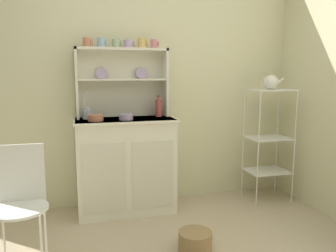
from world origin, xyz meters
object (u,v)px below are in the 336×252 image
cup_terracotta_0 (87,42)px  utensil_jar (87,113)px  hutch_shelf_unit (122,77)px  wire_chair (20,196)px  floor_basket (195,241)px  porcelain_teapot (271,82)px  bowl_mixing_large (96,118)px  bakers_rack (269,133)px  jam_bottle (159,108)px  hutch_cabinet (126,164)px

cup_terracotta_0 → utensil_jar: bearing=-122.0°
hutch_shelf_unit → utensil_jar: hutch_shelf_unit is taller
wire_chair → utensil_jar: (0.47, 0.88, 0.44)m
floor_basket → porcelain_teapot: porcelain_teapot is taller
wire_chair → bowl_mixing_large: size_ratio=6.19×
bakers_rack → jam_bottle: bearing=171.0°
bowl_mixing_large → porcelain_teapot: bearing=-0.6°
cup_terracotta_0 → wire_chair: bearing=-118.0°
jam_bottle → utensil_jar: size_ratio=0.82×
hutch_cabinet → utensil_jar: 0.61m
bakers_rack → floor_basket: 1.47m
wire_chair → floor_basket: (1.21, -0.07, -0.45)m
jam_bottle → porcelain_teapot: 1.16m
cup_terracotta_0 → jam_bottle: (0.66, -0.04, -0.61)m
utensil_jar → hutch_shelf_unit: bearing=13.6°
bakers_rack → floor_basket: bearing=-144.0°
wire_chair → cup_terracotta_0: size_ratio=9.58×
bakers_rack → bowl_mixing_large: (-1.74, 0.02, 0.21)m
hutch_shelf_unit → utensil_jar: bearing=-166.4°
bowl_mixing_large → utensil_jar: 0.17m
bakers_rack → bowl_mixing_large: bakers_rack is taller
hutch_cabinet → wire_chair: size_ratio=1.10×
hutch_shelf_unit → jam_bottle: 0.46m
hutch_cabinet → hutch_shelf_unit: hutch_shelf_unit is taller
bowl_mixing_large → floor_basket: bearing=-50.1°
bakers_rack → utensil_jar: (-1.81, 0.17, 0.24)m
cup_terracotta_0 → bowl_mixing_large: size_ratio=0.65×
bakers_rack → floor_basket: size_ratio=4.56×
bakers_rack → jam_bottle: bakers_rack is taller
hutch_cabinet → porcelain_teapot: size_ratio=3.98×
jam_bottle → porcelain_teapot: porcelain_teapot is taller
floor_basket → utensil_jar: (-0.74, 0.95, 0.89)m
floor_basket → jam_bottle: (-0.05, 0.96, 0.92)m
jam_bottle → porcelain_teapot: bearing=-9.0°
bowl_mixing_large → jam_bottle: (0.62, 0.16, 0.06)m
hutch_shelf_unit → bakers_rack: hutch_shelf_unit is taller
jam_bottle → hutch_cabinet: bearing=-165.9°
hutch_cabinet → bakers_rack: bakers_rack is taller
wire_chair → bowl_mixing_large: (0.54, 0.73, 0.41)m
bakers_rack → jam_bottle: (-1.12, 0.18, 0.27)m
hutch_shelf_unit → hutch_cabinet: bearing=-90.0°
wire_chair → utensil_jar: size_ratio=3.36×
hutch_shelf_unit → utensil_jar: (-0.35, -0.08, -0.33)m
bakers_rack → bowl_mixing_large: bearing=179.4°
floor_basket → utensil_jar: 1.50m
hutch_shelf_unit → bowl_mixing_large: hutch_shelf_unit is taller
floor_basket → utensil_jar: utensil_jar is taller
utensil_jar → porcelain_teapot: bearing=-5.4°
cup_terracotta_0 → utensil_jar: (-0.03, -0.04, -0.64)m
hutch_shelf_unit → cup_terracotta_0: size_ratio=9.81×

